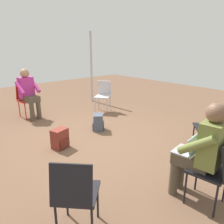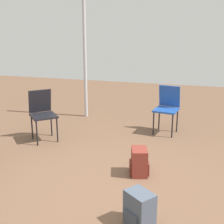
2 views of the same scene
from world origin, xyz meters
The scene contains 6 objects.
ground_plane centered at (0.00, 0.00, 0.00)m, with size 14.00×14.00×0.00m, color brown.
chair_northwest centered at (-1.70, 1.40, 0.50)m, with size 0.58×0.59×0.85m.
chair_north centered at (0.28, 2.35, 0.50)m, with size 0.46×0.49×0.85m.
backpack_near_laptop_user centered at (0.35, -0.48, 0.16)m, with size 0.34×0.33×0.36m.
backpack_by_empty_chair centered at (0.14, 0.57, 0.16)m, with size 0.29×0.32×0.36m.
tent_pole_near centered at (-1.48, 2.88, 1.21)m, with size 0.07×0.07×2.41m, color #B2B2B7.
Camera 2 is at (0.84, -3.12, 1.94)m, focal length 50.00 mm.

